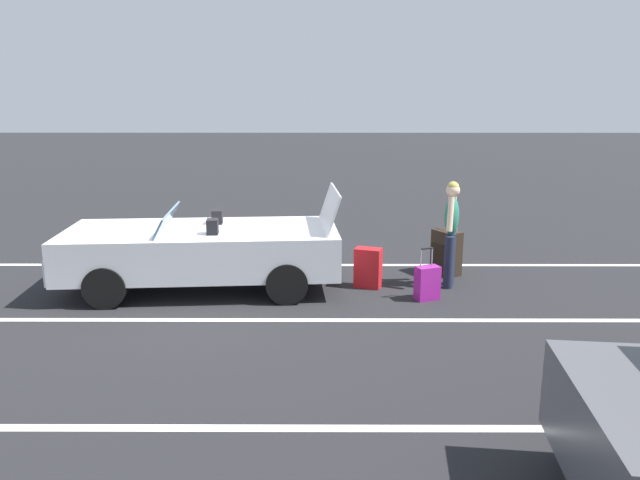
# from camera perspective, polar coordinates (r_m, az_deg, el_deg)

# --- Properties ---
(ground_plane) EXTENTS (80.00, 80.00, 0.00)m
(ground_plane) POSITION_cam_1_polar(r_m,az_deg,el_deg) (9.65, -10.78, -4.42)
(ground_plane) COLOR black
(lot_line_near) EXTENTS (18.00, 0.12, 0.01)m
(lot_line_near) POSITION_cam_1_polar(r_m,az_deg,el_deg) (10.88, -9.51, -2.33)
(lot_line_near) COLOR silver
(lot_line_near) RESTS_ON ground_plane
(lot_line_mid) EXTENTS (18.00, 0.12, 0.01)m
(lot_line_mid) POSITION_cam_1_polar(r_m,az_deg,el_deg) (8.36, -12.57, -7.34)
(lot_line_mid) COLOR silver
(lot_line_mid) RESTS_ON ground_plane
(lot_line_far) EXTENTS (18.00, 0.12, 0.01)m
(lot_line_far) POSITION_cam_1_polar(r_m,az_deg,el_deg) (6.01, -18.34, -16.39)
(lot_line_far) COLOR silver
(lot_line_far) RESTS_ON ground_plane
(convertible_car) EXTENTS (4.26, 2.07, 1.53)m
(convertible_car) POSITION_cam_1_polar(r_m,az_deg,el_deg) (9.52, -12.12, -1.03)
(convertible_car) COLOR silver
(convertible_car) RESTS_ON ground_plane
(suitcase_large_black) EXTENTS (0.49, 0.56, 1.00)m
(suitcase_large_black) POSITION_cam_1_polar(r_m,az_deg,el_deg) (10.33, 11.73, -1.14)
(suitcase_large_black) COLOR #2D2319
(suitcase_large_black) RESTS_ON ground_plane
(suitcase_medium_bright) EXTENTS (0.46, 0.37, 0.62)m
(suitcase_medium_bright) POSITION_cam_1_polar(r_m,az_deg,el_deg) (9.48, 4.53, -2.62)
(suitcase_medium_bright) COLOR red
(suitcase_medium_bright) RESTS_ON ground_plane
(suitcase_small_carryon) EXTENTS (0.39, 0.31, 0.77)m
(suitcase_small_carryon) POSITION_cam_1_polar(r_m,az_deg,el_deg) (9.02, 10.01, -3.97)
(suitcase_small_carryon) COLOR #991E8C
(suitcase_small_carryon) RESTS_ON ground_plane
(traveler_person) EXTENTS (0.31, 0.60, 1.65)m
(traveler_person) POSITION_cam_1_polar(r_m,az_deg,el_deg) (9.55, 12.18, 1.10)
(traveler_person) COLOR #1E2338
(traveler_person) RESTS_ON ground_plane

